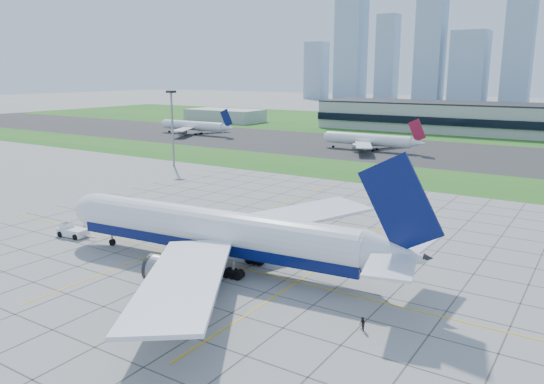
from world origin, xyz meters
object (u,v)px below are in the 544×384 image
(distant_jet_0, at_px, (194,126))
(crew_near, at_px, (85,222))
(pushback_tug, at_px, (72,231))
(distant_jet_1, at_px, (370,140))
(light_mast, at_px, (172,119))
(airliner, at_px, (217,232))
(crew_far, at_px, (362,324))

(distant_jet_0, bearing_deg, crew_near, -56.84)
(pushback_tug, height_order, crew_near, pushback_tug)
(pushback_tug, relative_size, distant_jet_1, 0.21)
(light_mast, height_order, airliner, light_mast)
(airliner, bearing_deg, pushback_tug, 179.04)
(crew_near, relative_size, distant_jet_1, 0.04)
(crew_near, height_order, distant_jet_0, distant_jet_0)
(crew_near, distance_m, distant_jet_0, 169.46)
(distant_jet_0, distance_m, distant_jet_1, 99.96)
(crew_far, distance_m, distant_jet_1, 159.38)
(airliner, xyz_separation_m, crew_far, (29.31, -8.27, -4.89))
(airliner, bearing_deg, crew_far, -21.34)
(crew_far, relative_size, distant_jet_1, 0.04)
(light_mast, height_order, crew_far, light_mast)
(airliner, relative_size, distant_jet_0, 1.51)
(light_mast, xyz_separation_m, crew_far, (102.66, -76.26, -15.28))
(crew_near, xyz_separation_m, distant_jet_0, (-92.66, 141.83, 3.59))
(pushback_tug, relative_size, crew_near, 5.07)
(pushback_tug, height_order, distant_jet_1, distant_jet_1)
(light_mast, relative_size, distant_jet_1, 0.60)
(crew_far, bearing_deg, crew_near, -145.06)
(pushback_tug, xyz_separation_m, distant_jet_1, (3.20, 141.95, 3.37))
(crew_far, relative_size, distant_jet_0, 0.04)
(crew_far, xyz_separation_m, distant_jet_0, (-160.19, 153.44, 3.59))
(airliner, xyz_separation_m, pushback_tug, (-34.30, -2.77, -4.68))
(airliner, distance_m, crew_far, 30.84)
(light_mast, xyz_separation_m, crew_near, (35.13, -64.65, -15.28))
(light_mast, relative_size, airliner, 0.38)
(light_mast, distance_m, airliner, 100.55)
(airliner, bearing_deg, light_mast, 131.60)
(crew_near, bearing_deg, airliner, -48.62)
(airliner, relative_size, distant_jet_1, 1.59)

